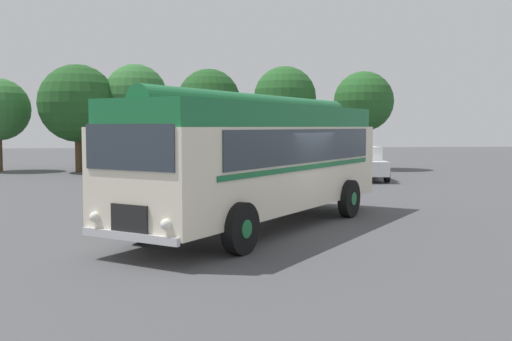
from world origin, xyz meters
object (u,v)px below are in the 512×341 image
Objects in this scene: car_mid_left at (259,163)px; car_mid_right at (308,163)px; car_near_left at (200,164)px; box_van at (138,153)px; vintage_bus at (261,156)px; car_far_right at (363,163)px.

car_mid_left is 2.48m from car_mid_right.
car_near_left is 0.73× the size of box_van.
car_mid_right is 0.72× the size of box_van.
car_mid_right is (2.48, 0.12, 0.00)m from car_mid_left.
car_near_left is at bearing -18.53° from box_van.
car_mid_right is (5.35, 0.61, 0.00)m from car_near_left.
car_mid_left is (1.29, 13.75, -1.05)m from vintage_bus.
car_far_right is (5.21, -0.23, 0.00)m from car_mid_left.
car_far_right is (8.08, 0.25, 0.00)m from car_near_left.
vintage_bus is 2.27× the size of car_mid_right.
car_mid_right is 2.75m from car_far_right.
car_mid_left is at bearing 177.44° from car_far_right.
vintage_bus reaches higher than car_mid_left.
car_near_left and car_mid_right have the same top height.
car_mid_right is at bearing 172.57° from car_far_right.
car_near_left is 2.91m from car_mid_left.
car_near_left is at bearing 96.75° from vintage_bus.
box_van is (-5.93, 0.54, 0.52)m from car_mid_left.
car_near_left and car_far_right have the same top height.
box_van is at bearing 161.47° from car_near_left.
car_near_left is 0.99× the size of car_far_right.
car_mid_left is 0.73× the size of box_van.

